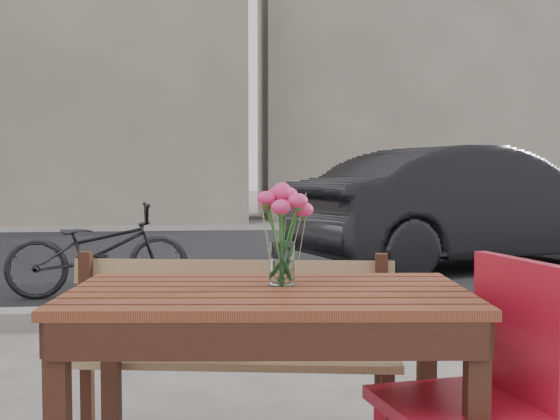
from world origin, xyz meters
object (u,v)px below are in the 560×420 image
at_px(main_vase, 282,221).
at_px(red_chair, 484,383).
at_px(bicycle, 99,250).
at_px(parked_car, 472,208).
at_px(main_table, 268,329).

bearing_deg(main_vase, red_chair, -26.55).
bearing_deg(bicycle, red_chair, -168.01).
relative_size(parked_car, bicycle, 2.67).
xyz_separation_m(red_chair, bicycle, (-1.65, 4.24, -0.07)).
relative_size(main_vase, bicycle, 0.20).
height_order(main_table, red_chair, red_chair).
xyz_separation_m(main_table, bicycle, (-1.07, 4.05, -0.20)).
bearing_deg(parked_car, red_chair, 141.54).
distance_m(main_table, main_vase, 0.32).
bearing_deg(main_table, parked_car, 68.95).
distance_m(main_table, parked_car, 6.21).
height_order(main_table, bicycle, bicycle).
distance_m(main_table, red_chair, 0.62).
bearing_deg(bicycle, parked_car, -78.24).
height_order(red_chair, bicycle, red_chair).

